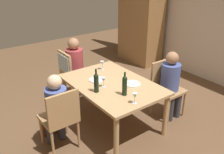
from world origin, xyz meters
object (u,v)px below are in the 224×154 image
wine_glass_centre (135,96)px  wine_glass_near_left (103,80)px  chair_left_end (69,69)px  person_woman_host (171,80)px  person_man_guest (56,106)px  chair_far_right (165,84)px  handbag (50,127)px  armoire_cabinet (141,19)px  wine_glass_near_right (102,64)px  wine_bottle_tall_green (96,82)px  person_man_bearded (76,64)px  wine_bottle_dark_red (125,85)px  dinner_plate_host (97,80)px  chair_near (61,116)px  dining_table (112,88)px  dinner_plate_guest_left (132,84)px

wine_glass_centre → wine_glass_near_left: bearing=-175.1°
chair_left_end → person_woman_host: bearing=34.0°
person_man_guest → wine_glass_centre: bearing=-40.7°
chair_far_right → handbag: (-0.61, -1.81, -0.42)m
armoire_cabinet → chair_far_right: size_ratio=2.37×
person_woman_host → wine_glass_near_right: person_woman_host is taller
wine_bottle_tall_green → wine_glass_near_right: (-0.61, 0.52, -0.04)m
wine_glass_near_left → wine_glass_centre: same height
person_man_bearded → wine_bottle_dark_red: (1.54, -0.11, 0.21)m
wine_bottle_tall_green → handbag: wine_bottle_tall_green is taller
wine_bottle_tall_green → dinner_plate_host: size_ratio=1.46×
wine_bottle_dark_red → wine_glass_centre: wine_bottle_dark_red is taller
chair_far_right → person_man_guest: 1.83m
chair_near → wine_glass_near_right: chair_near is taller
dining_table → wine_glass_centre: size_ratio=10.33×
chair_far_right → handbag: size_ratio=3.29×
person_man_guest → dinner_plate_guest_left: (0.24, 1.12, 0.09)m
dining_table → chair_near: 0.91m
person_man_guest → wine_bottle_tall_green: (0.12, 0.56, 0.23)m
person_man_guest → wine_glass_near_left: 0.76m
wine_bottle_tall_green → person_man_bearded: bearing=163.6°
chair_far_right → person_woman_host: bearing=90.0°
chair_left_end → dinner_plate_host: 0.94m
armoire_cabinet → dinner_plate_guest_left: size_ratio=8.83×
armoire_cabinet → wine_glass_centre: armoire_cabinet is taller
wine_bottle_tall_green → handbag: bearing=-128.0°
person_man_guest → wine_glass_near_left: bearing=-4.1°
wine_bottle_tall_green → dinner_plate_guest_left: (0.12, 0.56, -0.14)m
armoire_cabinet → wine_glass_near_right: (1.35, -2.09, -0.27)m
dining_table → wine_bottle_dark_red: 0.46m
chair_left_end → dinner_plate_host: size_ratio=3.93×
armoire_cabinet → wine_bottle_tall_green: size_ratio=6.37×
armoire_cabinet → person_man_guest: 3.70m
dinner_plate_host → chair_far_right: bearing=64.9°
chair_left_end → wine_bottle_dark_red: bearing=1.6°
chair_near → person_man_guest: size_ratio=0.84×
armoire_cabinet → wine_bottle_tall_green: (1.96, -2.61, -0.23)m
chair_far_right → person_man_guest: person_man_guest is taller
person_man_guest → chair_far_right: bearing=-9.0°
chair_near → wine_bottle_tall_green: 0.66m
chair_far_right → chair_left_end: (-1.41, -1.03, 0.06)m
chair_left_end → wine_glass_near_right: 0.74m
person_man_bearded → handbag: 1.35m
dining_table → person_man_guest: (-0.03, -0.90, -0.00)m
person_woman_host → person_man_bearded: person_man_bearded is taller
dinner_plate_guest_left → handbag: 1.40m
chair_near → person_woman_host: bearing=-9.0°
person_woman_host → person_man_guest: size_ratio=1.03×
wine_glass_near_right → wine_glass_near_left: bearing=-33.1°
armoire_cabinet → person_woman_host: 2.67m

